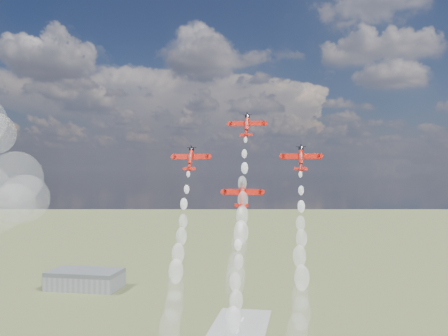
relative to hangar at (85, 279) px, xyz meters
name	(u,v)px	position (x,y,z in m)	size (l,w,h in m)	color
hangar	(85,279)	(0.00, 0.00, 0.00)	(50.00, 28.00, 13.00)	gray
plane_lead	(247,125)	(138.39, -176.47, 91.92)	(10.56, 5.35, 6.98)	red
plane_left	(190,158)	(122.44, -181.50, 81.96)	(10.56, 5.35, 6.98)	red
plane_right	(301,158)	(154.34, -181.50, 81.96)	(10.56, 5.35, 6.98)	red
plane_slot	(242,194)	(138.39, -186.53, 71.99)	(10.56, 5.35, 6.98)	red
smoke_trail_lead	(238,251)	(138.27, -193.73, 57.50)	(5.22, 21.94, 40.43)	white
smoke_trail_left	(175,291)	(122.66, -199.04, 47.71)	(5.37, 22.51, 40.68)	white
smoke_trail_right	(300,296)	(154.30, -198.82, 47.69)	(5.82, 21.76, 40.30)	white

